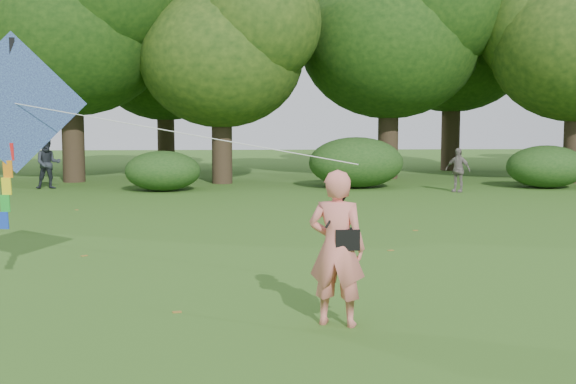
{
  "coord_description": "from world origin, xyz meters",
  "views": [
    {
      "loc": [
        -1.07,
        -8.51,
        2.59
      ],
      "look_at": [
        -0.45,
        2.0,
        1.5
      ],
      "focal_mm": 45.0,
      "sensor_mm": 36.0,
      "label": 1
    }
  ],
  "objects": [
    {
      "name": "crossbody_bag",
      "position": [
        0.17,
        0.24,
        1.1
      ],
      "size": [
        0.43,
        0.2,
        0.74
      ],
      "color": "black",
      "rests_on": "ground"
    },
    {
      "name": "man_kite_flyer",
      "position": [
        0.05,
        0.27,
        0.98
      ],
      "size": [
        0.83,
        0.68,
        1.95
      ],
      "primitive_type": "imported",
      "rotation": [
        0.0,
        0.0,
        2.8
      ],
      "color": "#EB7A6E",
      "rests_on": "ground"
    },
    {
      "name": "ground",
      "position": [
        0.0,
        0.0,
        0.0
      ],
      "size": [
        100.0,
        100.0,
        0.0
      ],
      "primitive_type": "plane",
      "color": "#265114",
      "rests_on": "ground"
    },
    {
      "name": "bystander_left",
      "position": [
        -8.26,
        18.13,
        0.93
      ],
      "size": [
        1.06,
        0.92,
        1.86
      ],
      "primitive_type": "imported",
      "rotation": [
        0.0,
        0.0,
        0.28
      ],
      "color": "#262B32",
      "rests_on": "ground"
    },
    {
      "name": "flying_kite",
      "position": [
        -4.49,
        2.47,
        2.75
      ],
      "size": [
        5.84,
        2.52,
        2.94
      ],
      "color": "#2556A4",
      "rests_on": "ground"
    },
    {
      "name": "bystander_right",
      "position": [
        6.31,
        16.17,
        0.77
      ],
      "size": [
        0.93,
        0.87,
        1.54
      ],
      "primitive_type": "imported",
      "rotation": [
        0.0,
        0.0,
        -0.7
      ],
      "color": "gray",
      "rests_on": "ground"
    },
    {
      "name": "tree_line",
      "position": [
        1.67,
        22.88,
        5.6
      ],
      "size": [
        54.7,
        15.3,
        9.48
      ],
      "color": "#3A2D1E",
      "rests_on": "ground"
    },
    {
      "name": "fallen_leaves",
      "position": [
        -0.57,
        3.08,
        0.01
      ],
      "size": [
        10.81,
        15.97,
        0.01
      ],
      "color": "olive",
      "rests_on": "ground"
    },
    {
      "name": "shrub_band",
      "position": [
        -0.72,
        17.6,
        0.86
      ],
      "size": [
        39.15,
        3.22,
        1.88
      ],
      "color": "#264919",
      "rests_on": "ground"
    }
  ]
}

